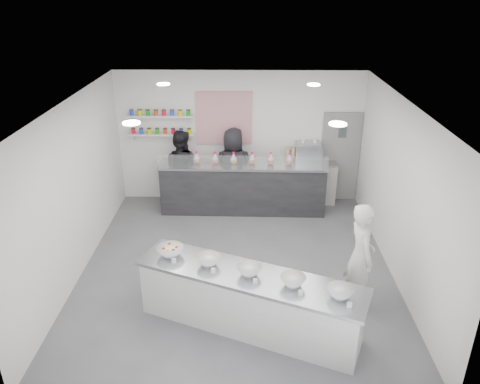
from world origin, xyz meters
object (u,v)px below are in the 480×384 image
back_bar (243,188)px  espresso_machine (308,153)px  woman_prep (361,256)px  staff_left (181,169)px  espresso_ledge (307,183)px  prep_counter (249,301)px  staff_right (234,168)px

back_bar → espresso_machine: size_ratio=6.09×
back_bar → woman_prep: bearing=-59.5°
espresso_machine → staff_left: size_ratio=0.33×
espresso_ledge → woman_prep: woman_prep is taller
prep_counter → woman_prep: (1.72, 0.60, 0.42)m
espresso_machine → woman_prep: bearing=-84.0°
espresso_machine → woman_prep: size_ratio=0.34×
back_bar → espresso_machine: 1.67m
prep_counter → espresso_ledge: espresso_ledge is taller
espresso_machine → back_bar: bearing=-161.9°
back_bar → espresso_ledge: 1.55m
espresso_ledge → woman_prep: size_ratio=0.75×
staff_right → woman_prep: bearing=118.4°
woman_prep → staff_right: 4.08m
espresso_ledge → woman_prep: (0.39, -3.75, 0.39)m
prep_counter → staff_right: (-0.35, 4.12, 0.46)m
espresso_ledge → espresso_machine: bearing=180.0°
espresso_machine → prep_counter: bearing=-106.9°
back_bar → staff_right: size_ratio=1.97×
prep_counter → espresso_machine: size_ratio=5.67×
espresso_ledge → staff_left: size_ratio=0.74×
prep_counter → espresso_machine: (1.32, 4.35, 0.75)m
espresso_machine → staff_left: bearing=-176.4°
espresso_machine → staff_right: (-1.67, -0.23, -0.29)m
prep_counter → staff_right: 4.16m
back_bar → staff_right: bearing=131.1°
staff_right → staff_left: bearing=-4.3°
back_bar → espresso_ledge: (1.47, 0.48, -0.07)m
staff_left → back_bar: bearing=-179.1°
prep_counter → espresso_machine: espresso_machine is taller
woman_prep → espresso_machine: bearing=-0.5°
staff_left → prep_counter: bearing=123.1°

